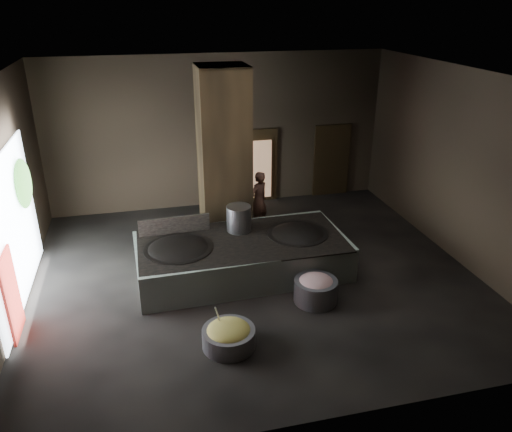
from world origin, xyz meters
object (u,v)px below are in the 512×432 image
object	(u,v)px
cook	(259,200)
wok_left	(178,251)
wok_right	(297,236)
meat_basin	(315,291)
veg_basin	(229,338)
hearth_platform	(242,256)
stock_pot	(239,219)

from	to	relation	value
cook	wok_left	bearing A→B (deg)	12.51
wok_right	meat_basin	distance (m)	1.68
wok_left	meat_basin	distance (m)	3.13
veg_basin	wok_left	bearing A→B (deg)	104.33
wok_right	cook	bearing A→B (deg)	99.97
hearth_platform	cook	xyz separation A→B (m)	(0.96, 2.28, 0.41)
hearth_platform	veg_basin	world-z (taller)	hearth_platform
cook	veg_basin	bearing A→B (deg)	38.54
wok_right	veg_basin	bearing A→B (deg)	-129.20
meat_basin	stock_pot	bearing A→B (deg)	119.90
wok_left	meat_basin	size ratio (longest dim) A/B	1.64
hearth_platform	cook	size ratio (longest dim) A/B	2.90
veg_basin	meat_basin	size ratio (longest dim) A/B	1.07
wok_left	cook	bearing A→B (deg)	44.13
hearth_platform	wok_right	bearing A→B (deg)	0.13
wok_right	meat_basin	bearing A→B (deg)	-93.38
stock_pot	veg_basin	world-z (taller)	stock_pot
cook	meat_basin	distance (m)	3.89
wok_left	stock_pot	size ratio (longest dim) A/B	2.42
wok_left	stock_pot	xyz separation A→B (m)	(1.50, 0.60, 0.38)
veg_basin	hearth_platform	bearing A→B (deg)	72.80
wok_left	cook	xyz separation A→B (m)	(2.41, 2.33, 0.07)
stock_pot	meat_basin	xyz separation A→B (m)	(1.21, -2.10, -0.88)
hearth_platform	stock_pot	distance (m)	0.90
wok_left	stock_pot	world-z (taller)	stock_pot
stock_pot	meat_basin	bearing A→B (deg)	-60.10
hearth_platform	veg_basin	bearing A→B (deg)	-109.20
hearth_platform	stock_pot	world-z (taller)	stock_pot
veg_basin	meat_basin	bearing A→B (deg)	26.86
stock_pot	veg_basin	size ratio (longest dim) A/B	0.63
stock_pot	cook	world-z (taller)	cook
wok_left	cook	distance (m)	3.35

